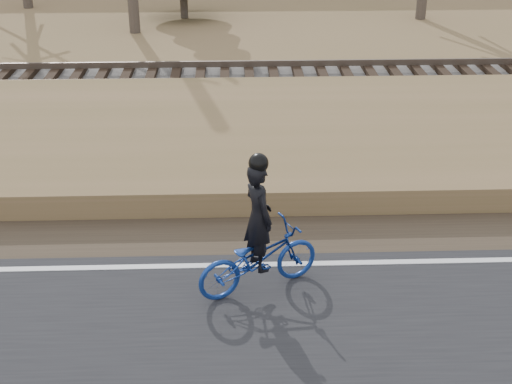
{
  "coord_description": "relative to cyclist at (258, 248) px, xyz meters",
  "views": [
    {
      "loc": [
        -2.84,
        -8.68,
        5.58
      ],
      "look_at": [
        -2.51,
        0.5,
        1.1
      ],
      "focal_mm": 50.0,
      "sensor_mm": 36.0,
      "label": 1
    }
  ],
  "objects": [
    {
      "name": "edge_line",
      "position": [
        2.51,
        0.59,
        -0.62
      ],
      "size": [
        120.0,
        0.12,
        0.01
      ],
      "primitive_type": "cube",
      "color": "silver",
      "rests_on": "road"
    },
    {
      "name": "cyclist",
      "position": [
        0.0,
        0.0,
        0.0
      ],
      "size": [
        1.87,
        1.31,
        2.01
      ],
      "rotation": [
        0.0,
        0.0,
        2.01
      ],
      "color": "navy",
      "rests_on": "road"
    },
    {
      "name": "embankment",
      "position": [
        2.51,
        4.59,
        -0.47
      ],
      "size": [
        120.0,
        5.0,
        0.44
      ],
      "primitive_type": "cube",
      "color": "brown",
      "rests_on": "ground"
    },
    {
      "name": "railroad",
      "position": [
        2.51,
        8.39,
        -0.16
      ],
      "size": [
        120.0,
        2.4,
        0.29
      ],
      "color": "black",
      "rests_on": "ballast"
    },
    {
      "name": "shoulder",
      "position": [
        2.51,
        1.59,
        -0.67
      ],
      "size": [
        120.0,
        1.6,
        0.04
      ],
      "primitive_type": "cube",
      "color": "#473A2B",
      "rests_on": "ground"
    },
    {
      "name": "ballast",
      "position": [
        2.51,
        8.39,
        -0.46
      ],
      "size": [
        120.0,
        3.0,
        0.45
      ],
      "primitive_type": "cube",
      "color": "slate",
      "rests_on": "ground"
    },
    {
      "name": "ground",
      "position": [
        2.51,
        0.39,
        -0.69
      ],
      "size": [
        120.0,
        120.0,
        0.0
      ],
      "primitive_type": "plane",
      "color": "brown",
      "rests_on": "ground"
    }
  ]
}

